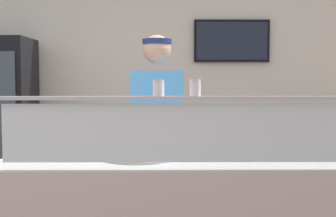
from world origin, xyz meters
TOP-DOWN VIEW (x-y plane):
  - shop_rear_unit at (1.14, 2.60)m, footprint 6.67×0.13m
  - sneeze_guard at (1.13, 0.06)m, footprint 2.09×0.06m
  - pizza_tray at (0.85, 0.41)m, footprint 0.47×0.47m
  - pizza_server at (0.84, 0.39)m, footprint 0.15×0.29m
  - parmesan_shaker at (0.97, 0.06)m, footprint 0.06×0.06m
  - pepper_flake_shaker at (1.17, 0.06)m, footprint 0.06×0.06m
  - worker_figure at (0.96, 0.97)m, footprint 0.41×0.50m

SIDE VIEW (x-z plane):
  - pizza_tray at x=0.85m, z-range 0.95..0.98m
  - pizza_server at x=0.84m, z-range 0.99..0.99m
  - worker_figure at x=0.96m, z-range 0.13..1.89m
  - sneeze_guard at x=1.13m, z-range 1.01..1.41m
  - shop_rear_unit at x=1.14m, z-range 0.01..2.71m
  - parmesan_shaker at x=0.97m, z-range 1.34..1.43m
  - pepper_flake_shaker at x=1.17m, z-range 1.34..1.43m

